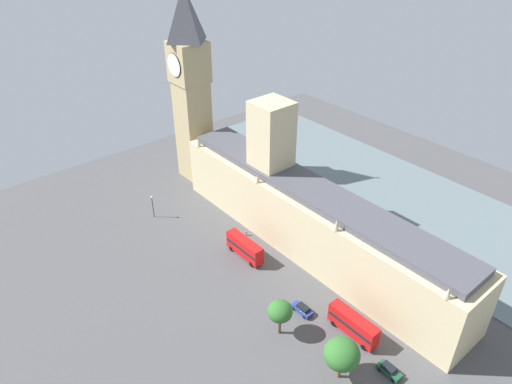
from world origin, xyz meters
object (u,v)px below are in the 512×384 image
(car_dark_green_leading, at_px, (389,370))
(street_lamp_midblock, at_px, (152,203))
(double_decker_bus_opposite_hall, at_px, (353,324))
(plane_tree_near_tower, at_px, (342,354))
(double_decker_bus_kerbside, at_px, (245,247))
(car_blue_corner, at_px, (302,309))
(clock_tower, at_px, (190,84))
(plane_tree_under_trees, at_px, (280,312))
(pedestrian_far_end, at_px, (246,233))
(parliament_building, at_px, (307,213))

(car_dark_green_leading, relative_size, street_lamp_midblock, 0.69)
(double_decker_bus_opposite_hall, distance_m, plane_tree_near_tower, 10.63)
(double_decker_bus_kerbside, relative_size, car_blue_corner, 2.30)
(clock_tower, xyz_separation_m, double_decker_bus_opposite_hall, (11.74, 69.92, -25.27))
(double_decker_bus_opposite_hall, height_order, plane_tree_under_trees, plane_tree_under_trees)
(car_dark_green_leading, bearing_deg, street_lamp_midblock, -83.49)
(clock_tower, distance_m, pedestrian_far_end, 43.57)
(clock_tower, height_order, car_blue_corner, clock_tower)
(double_decker_bus_kerbside, distance_m, car_blue_corner, 21.09)
(parliament_building, distance_m, pedestrian_far_end, 16.79)
(car_dark_green_leading, bearing_deg, pedestrian_far_end, -96.92)
(parliament_building, relative_size, car_blue_corner, 17.42)
(double_decker_bus_opposite_hall, bearing_deg, parliament_building, -116.25)
(double_decker_bus_opposite_hall, height_order, street_lamp_midblock, street_lamp_midblock)
(plane_tree_under_trees, bearing_deg, double_decker_bus_opposite_hall, 138.56)
(parliament_building, height_order, clock_tower, clock_tower)
(car_dark_green_leading, xyz_separation_m, plane_tree_under_trees, (8.50, -18.98, 4.78))
(double_decker_bus_kerbside, bearing_deg, plane_tree_near_tower, 77.19)
(parliament_building, bearing_deg, street_lamp_midblock, -56.77)
(double_decker_bus_opposite_hall, bearing_deg, double_decker_bus_kerbside, -87.42)
(parliament_building, relative_size, plane_tree_near_tower, 9.40)
(double_decker_bus_opposite_hall, relative_size, plane_tree_under_trees, 1.36)
(double_decker_bus_kerbside, height_order, street_lamp_midblock, street_lamp_midblock)
(clock_tower, height_order, plane_tree_under_trees, clock_tower)
(double_decker_bus_kerbside, bearing_deg, plane_tree_under_trees, 66.84)
(double_decker_bus_kerbside, xyz_separation_m, double_decker_bus_opposite_hall, (-1.25, 30.92, 0.00))
(plane_tree_near_tower, distance_m, plane_tree_under_trees, 13.83)
(car_blue_corner, xyz_separation_m, car_dark_green_leading, (-1.49, 19.85, -0.00))
(parliament_building, bearing_deg, double_decker_bus_opposite_hall, 63.48)
(car_dark_green_leading, relative_size, pedestrian_far_end, 2.93)
(double_decker_bus_kerbside, relative_size, pedestrian_far_end, 7.04)
(pedestrian_far_end, bearing_deg, car_blue_corner, -150.15)
(car_blue_corner, bearing_deg, car_dark_green_leading, -86.11)
(car_blue_corner, height_order, car_dark_green_leading, same)
(car_blue_corner, xyz_separation_m, plane_tree_near_tower, (5.67, 14.64, 4.94))
(car_blue_corner, bearing_deg, double_decker_bus_kerbside, 83.87)
(double_decker_bus_opposite_hall, height_order, pedestrian_far_end, double_decker_bus_opposite_hall)
(plane_tree_under_trees, bearing_deg, clock_tower, -109.97)
(double_decker_bus_opposite_hall, relative_size, street_lamp_midblock, 1.65)
(pedestrian_far_end, xyz_separation_m, street_lamp_midblock, (13.38, -21.62, 3.78))
(parliament_building, distance_m, plane_tree_under_trees, 28.01)
(pedestrian_far_end, bearing_deg, double_decker_bus_kerbside, -176.41)
(plane_tree_near_tower, xyz_separation_m, plane_tree_under_trees, (1.33, -13.77, -0.16))
(pedestrian_far_end, distance_m, plane_tree_under_trees, 31.55)
(double_decker_bus_opposite_hall, distance_m, plane_tree_under_trees, 14.13)
(street_lamp_midblock, bearing_deg, pedestrian_far_end, 121.75)
(double_decker_bus_kerbside, xyz_separation_m, plane_tree_near_tower, (7.77, 35.55, 3.19))
(car_dark_green_leading, relative_size, plane_tree_under_trees, 0.57)
(plane_tree_near_tower, bearing_deg, parliament_building, -125.95)
(clock_tower, bearing_deg, street_lamp_midblock, 28.50)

